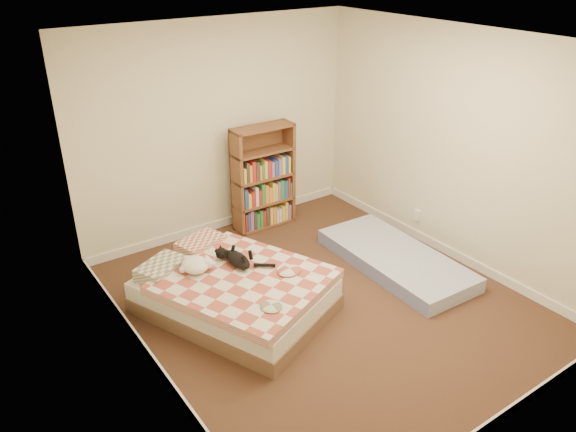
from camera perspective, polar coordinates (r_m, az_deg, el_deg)
room at (r=5.06m, az=3.82°, el=2.60°), size 3.51×4.01×2.51m
bed at (r=5.44m, az=-5.61°, el=-7.52°), size 1.77×2.05×0.46m
bookshelf at (r=6.88m, az=-2.59°, el=2.83°), size 0.78×0.27×1.29m
floor_mattress at (r=6.27m, az=10.86°, el=-4.33°), size 0.87×1.82×0.16m
black_cat at (r=5.43m, az=-5.27°, el=-4.28°), size 0.30×0.62×0.14m
white_dog at (r=5.35m, az=-9.29°, el=-4.93°), size 0.33×0.35×0.14m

